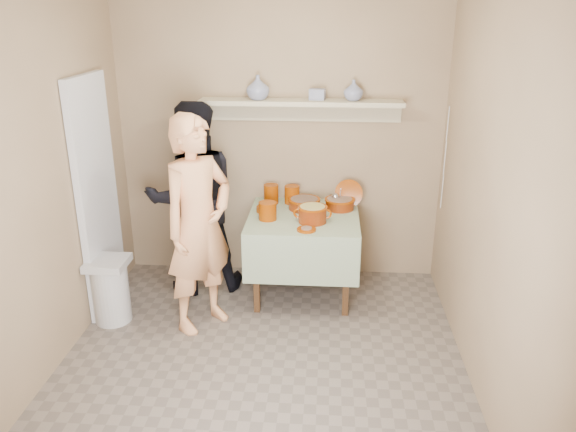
# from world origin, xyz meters

# --- Properties ---
(ground) EXTENTS (3.50, 3.50, 0.00)m
(ground) POSITION_xyz_m (0.00, 0.00, 0.00)
(ground) COLOR #6B5E54
(ground) RESTS_ON ground
(tile_panel) EXTENTS (0.06, 0.70, 2.00)m
(tile_panel) POSITION_xyz_m (-1.46, 0.95, 1.00)
(tile_panel) COLOR silver
(tile_panel) RESTS_ON ground
(plate_stack_a) EXTENTS (0.14, 0.14, 0.18)m
(plate_stack_a) POSITION_xyz_m (-0.07, 1.58, 0.85)
(plate_stack_a) COLOR #7B2B02
(plate_stack_a) RESTS_ON serving_table
(plate_stack_b) EXTENTS (0.14, 0.14, 0.17)m
(plate_stack_b) POSITION_xyz_m (0.13, 1.60, 0.85)
(plate_stack_b) COLOR #7B2B02
(plate_stack_b) RESTS_ON serving_table
(bowl_stack) EXTENTS (0.16, 0.16, 0.16)m
(bowl_stack) POSITION_xyz_m (-0.06, 1.16, 0.84)
(bowl_stack) COLOR #7B2B02
(bowl_stack) RESTS_ON serving_table
(empty_bowl) EXTENTS (0.16, 0.16, 0.05)m
(empty_bowl) POSITION_xyz_m (-0.10, 1.35, 0.79)
(empty_bowl) COLOR #7B2B02
(empty_bowl) RESTS_ON serving_table
(propped_lid) EXTENTS (0.27, 0.12, 0.25)m
(propped_lid) POSITION_xyz_m (0.65, 1.57, 0.88)
(propped_lid) COLOR #7B2B02
(propped_lid) RESTS_ON serving_table
(vase_right) EXTENTS (0.20, 0.20, 0.18)m
(vase_right) POSITION_xyz_m (0.66, 1.62, 1.81)
(vase_right) COLOR navy
(vase_right) RESTS_ON wall_shelf
(vase_left) EXTENTS (0.29, 0.29, 0.21)m
(vase_left) POSITION_xyz_m (-0.18, 1.61, 1.83)
(vase_left) COLOR navy
(vase_left) RESTS_ON wall_shelf
(ceramic_box) EXTENTS (0.15, 0.12, 0.10)m
(ceramic_box) POSITION_xyz_m (0.35, 1.64, 1.77)
(ceramic_box) COLOR navy
(ceramic_box) RESTS_ON wall_shelf
(person_cook) EXTENTS (0.73, 0.77, 1.76)m
(person_cook) POSITION_xyz_m (-0.55, 0.68, 0.88)
(person_cook) COLOR #EE9F67
(person_cook) RESTS_ON ground
(person_helper) EXTENTS (1.01, 0.89, 1.75)m
(person_helper) POSITION_xyz_m (-0.74, 1.33, 0.87)
(person_helper) COLOR black
(person_helper) RESTS_ON ground
(room_shell) EXTENTS (3.04, 3.54, 2.62)m
(room_shell) POSITION_xyz_m (0.00, 0.00, 1.61)
(room_shell) COLOR #9C805F
(room_shell) RESTS_ON ground
(serving_table) EXTENTS (0.97, 0.97, 0.76)m
(serving_table) POSITION_xyz_m (0.25, 1.28, 0.64)
(serving_table) COLOR #4C2D16
(serving_table) RESTS_ON ground
(cazuela_meat_a) EXTENTS (0.30, 0.30, 0.10)m
(cazuela_meat_a) POSITION_xyz_m (0.25, 1.45, 0.82)
(cazuela_meat_a) COLOR #5F1F0B
(cazuela_meat_a) RESTS_ON serving_table
(cazuela_meat_b) EXTENTS (0.28, 0.28, 0.10)m
(cazuela_meat_b) POSITION_xyz_m (0.57, 1.48, 0.82)
(cazuela_meat_b) COLOR #5F1F0B
(cazuela_meat_b) RESTS_ON serving_table
(ladle) EXTENTS (0.08, 0.26, 0.19)m
(ladle) POSITION_xyz_m (0.53, 1.50, 0.87)
(ladle) COLOR silver
(ladle) RESTS_ON cazuela_meat_b
(cazuela_rice) EXTENTS (0.33, 0.25, 0.14)m
(cazuela_rice) POSITION_xyz_m (0.33, 1.12, 0.85)
(cazuela_rice) COLOR #5F1F0B
(cazuela_rice) RESTS_ON serving_table
(front_plate) EXTENTS (0.16, 0.16, 0.03)m
(front_plate) POSITION_xyz_m (0.29, 0.92, 0.77)
(front_plate) COLOR #7B2B02
(front_plate) RESTS_ON serving_table
(wall_shelf) EXTENTS (1.80, 0.25, 0.21)m
(wall_shelf) POSITION_xyz_m (0.20, 1.65, 1.67)
(wall_shelf) COLOR #BEB18D
(wall_shelf) RESTS_ON room_shell
(trash_bin) EXTENTS (0.32, 0.32, 0.56)m
(trash_bin) POSITION_xyz_m (-1.32, 0.67, 0.28)
(trash_bin) COLOR silver
(trash_bin) RESTS_ON ground
(electrical_cord) EXTENTS (0.01, 0.05, 0.90)m
(electrical_cord) POSITION_xyz_m (1.47, 1.48, 1.25)
(electrical_cord) COLOR silver
(electrical_cord) RESTS_ON wall_shelf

